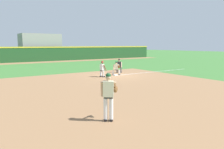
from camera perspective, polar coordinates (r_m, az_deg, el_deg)
ground_plane at (r=20.74m, az=0.89°, el=-0.27°), size 160.00×160.00×0.00m
infield_dirt_patch at (r=14.57m, az=0.36°, el=-3.70°), size 18.00×18.00×0.01m
warning_track_strip at (r=38.81m, az=-16.14°, el=3.19°), size 48.00×3.20×0.01m
foul_line_stripe at (r=23.97m, az=10.95°, el=0.70°), size 10.17×0.10×0.00m
first_base_bag at (r=20.73m, az=0.89°, el=-0.15°), size 0.38×0.38×0.09m
baseball at (r=15.05m, az=0.60°, el=-3.20°), size 0.07×0.07×0.07m
pitcher at (r=8.28m, az=-0.84°, el=-5.10°), size 0.84×0.56×1.86m
first_baseman at (r=21.07m, az=1.16°, el=1.86°), size 0.73×1.09×1.34m
baserunner at (r=19.75m, az=-2.56°, el=1.64°), size 0.46×0.61×1.46m
umpire at (r=22.77m, az=1.86°, el=2.45°), size 0.68×0.65×1.46m
outfield_wall at (r=40.64m, az=-17.08°, el=5.30°), size 48.00×0.54×2.60m
stadium_seating_block at (r=43.40m, az=-18.25°, el=6.83°), size 7.04×4.20×4.90m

